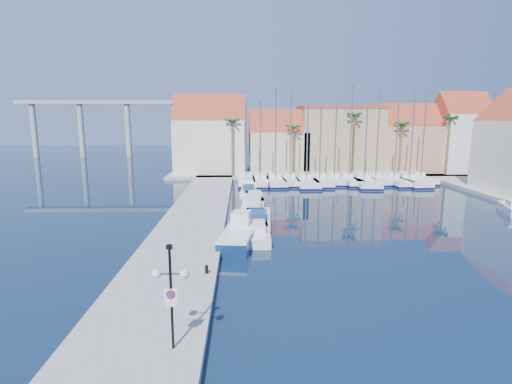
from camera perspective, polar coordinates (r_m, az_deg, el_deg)
ground at (r=26.07m, az=8.04°, el=-11.62°), size 260.00×260.00×0.00m
quay_west at (r=38.75m, az=-8.76°, el=-3.91°), size 6.00×77.00×0.50m
shore_north at (r=73.83m, az=9.30°, el=2.85°), size 54.00×16.00×0.50m
lamp_post at (r=16.51m, az=-12.11°, el=-12.34°), size 1.50×0.43×4.42m
bollard at (r=24.79m, az=-7.07°, el=-10.92°), size 0.20×0.20×0.50m
fishing_boat at (r=31.64m, az=-2.45°, el=-6.06°), size 3.23×6.94×2.34m
motorboat_west_0 at (r=33.45m, az=-0.12°, el=-5.62°), size 2.31×7.07×1.40m
motorboat_west_1 at (r=37.30m, az=0.21°, el=-3.93°), size 2.84×7.57×1.40m
motorboat_west_2 at (r=42.81m, az=-0.43°, el=-2.06°), size 2.80×7.56×1.40m
motorboat_west_3 at (r=47.19m, az=-0.25°, el=-0.89°), size 2.13×6.45×1.40m
motorboat_west_4 at (r=51.77m, az=-1.06°, el=0.11°), size 2.31×6.02×1.40m
motorboat_west_5 at (r=57.61m, az=-1.21°, el=1.15°), size 2.27×6.02×1.40m
motorboat_east_1 at (r=49.87m, az=32.77°, el=-1.95°), size 3.05×5.25×1.40m
sailboat_0 at (r=61.10m, az=-1.43°, el=1.76°), size 2.75×9.79×12.41m
sailboat_1 at (r=60.75m, az=0.65°, el=1.71°), size 3.44×10.02×12.33m
sailboat_2 at (r=60.92m, az=2.69°, el=1.74°), size 3.19×10.40×14.21m
sailboat_3 at (r=61.21m, az=4.82°, el=1.77°), size 2.42×8.97×13.51m
sailboat_4 at (r=60.78m, az=7.14°, el=1.61°), size 3.45×11.71×12.03m
sailboat_5 at (r=61.44m, az=8.91°, el=1.67°), size 2.93×10.04×11.78m
sailboat_6 at (r=62.77m, az=11.01°, el=1.82°), size 2.45×8.39×12.17m
sailboat_7 at (r=62.98m, az=12.99°, el=1.79°), size 2.97×9.53×14.65m
sailboat_8 at (r=62.61m, az=15.03°, el=1.58°), size 4.18×12.21×11.84m
sailboat_9 at (r=64.47m, az=16.57°, el=1.83°), size 2.57×8.69×14.05m
sailboat_10 at (r=64.57m, az=18.90°, el=1.66°), size 3.36×10.11×12.25m
sailboat_11 at (r=65.16m, az=20.80°, el=1.62°), size 3.31×11.12×13.83m
sailboat_12 at (r=67.40m, az=22.27°, el=1.84°), size 2.71×8.44×13.58m
building_0 at (r=71.09m, az=-6.56°, el=7.71°), size 12.30×9.00×13.50m
building_1 at (r=71.22m, az=3.20°, el=6.78°), size 10.30×8.00×11.00m
building_2 at (r=73.95m, az=11.73°, el=7.46°), size 14.20×10.20×11.50m
building_3 at (r=76.75m, az=20.70°, el=6.81°), size 10.30×8.00×12.00m
building_4 at (r=79.70m, az=27.06°, el=7.26°), size 8.30×8.00×14.00m
palm_0 at (r=65.82m, az=-3.42°, el=9.78°), size 2.60×2.60×10.15m
palm_1 at (r=66.34m, az=5.36°, el=8.94°), size 2.60×2.60×9.15m
palm_2 at (r=68.32m, az=13.87°, el=10.31°), size 2.60×2.60×11.15m
palm_3 at (r=70.90m, az=20.13°, el=8.84°), size 2.60×2.60×9.65m
palm_4 at (r=74.24m, az=25.98°, el=9.20°), size 2.60×2.60×10.65m
viaduct at (r=111.33m, az=-20.45°, el=9.99°), size 48.00×2.20×14.45m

